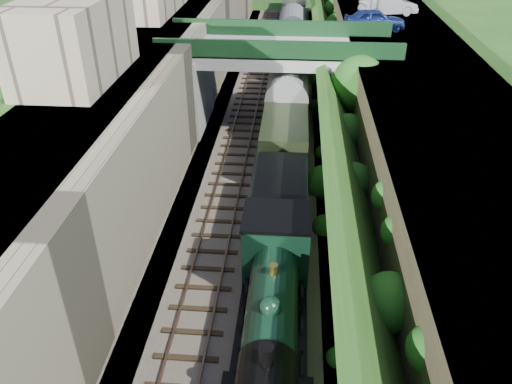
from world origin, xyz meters
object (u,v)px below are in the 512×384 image
car_blue (375,20)px  locomotive (272,304)px  road_bridge (285,76)px  car_silver (389,5)px  tree (361,86)px  tender (280,206)px

car_blue → locomotive: size_ratio=0.44×
road_bridge → car_silver: size_ratio=3.35×
road_bridge → car_silver: bearing=50.3°
tree → tender: tree is taller
car_blue → car_silver: size_ratio=0.95×
locomotive → car_blue: bearing=76.1°
tree → locomotive: 18.08m
tree → car_blue: size_ratio=1.45×
road_bridge → locomotive: road_bridge is taller
car_silver → locomotive: (-8.07, -30.60, -5.14)m
car_blue → car_silver: car_silver is taller
locomotive → tender: (-0.00, 7.36, -0.27)m
locomotive → tender: 7.37m
tender → road_bridge: bearing=91.1°
road_bridge → tree: road_bridge is taller
road_bridge → locomotive: bearing=-89.3°
road_bridge → car_blue: (6.52, 4.65, 2.95)m
road_bridge → locomotive: 20.69m
locomotive → tree: bearing=74.7°
car_blue → tender: size_ratio=0.76×
car_silver → locomotive: 32.07m
tree → road_bridge: bearing=146.1°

